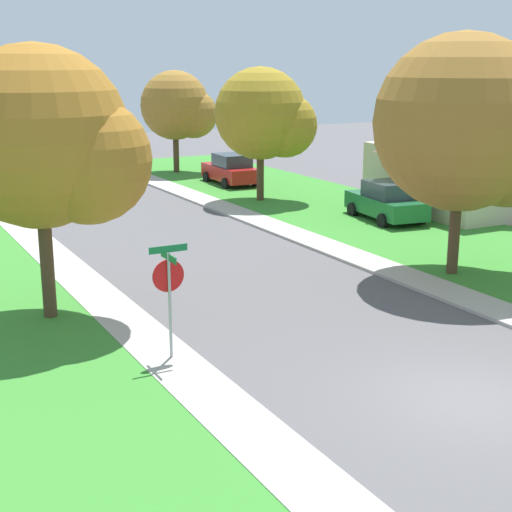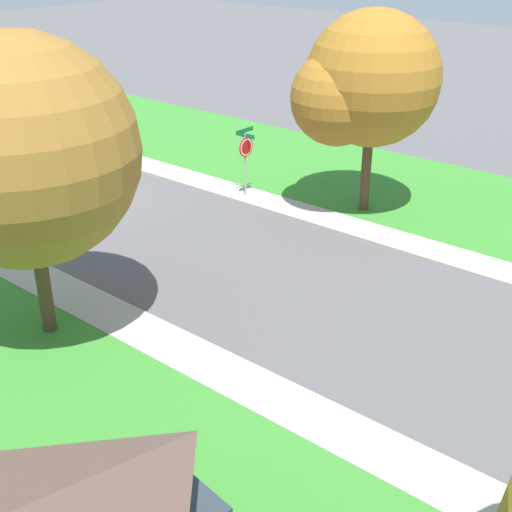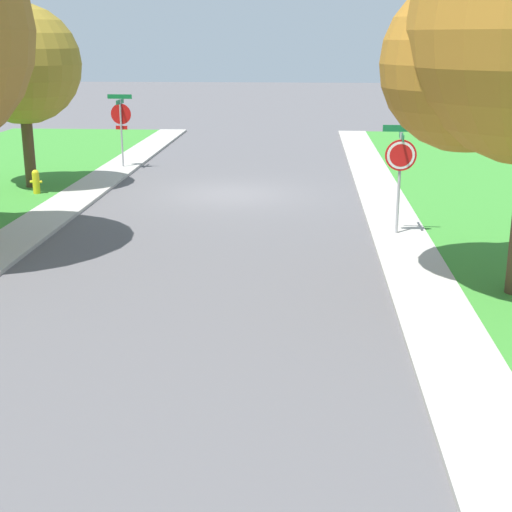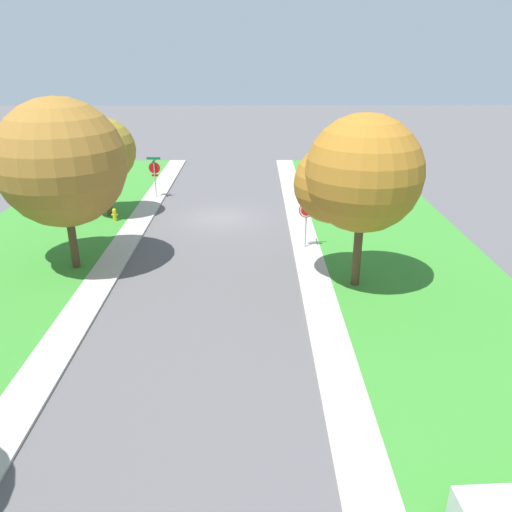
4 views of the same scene
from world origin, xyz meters
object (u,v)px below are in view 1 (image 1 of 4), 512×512
tree_sidewalk_near (180,108)px  house_right_setback (482,158)px  car_green_across_road (387,201)px  tree_across_right (51,143)px  stop_sign_far_corner (169,283)px  car_red_driveway_right (231,170)px  tree_sidewalk_mid (474,128)px  tree_across_left (267,117)px

tree_sidewalk_near → house_right_setback: 19.12m
car_green_across_road → tree_across_right: size_ratio=0.62×
stop_sign_far_corner → car_red_driveway_right: stop_sign_far_corner is taller
car_red_driveway_right → tree_sidewalk_mid: 20.59m
car_red_driveway_right → house_right_setback: house_right_setback is taller
tree_sidewalk_mid → tree_across_right: 12.76m
tree_sidewalk_mid → tree_across_right: (-12.62, 1.91, -0.00)m
house_right_setback → car_green_across_road: bearing=-176.6°
tree_sidewalk_mid → tree_sidewalk_near: bearing=87.9°
car_red_driveway_right → tree_sidewalk_near: (-0.67, 5.59, 3.14)m
tree_sidewalk_near → car_red_driveway_right: bearing=-83.2°
house_right_setback → tree_across_left: bearing=142.2°
tree_sidewalk_near → tree_sidewalk_mid: (-0.94, -25.75, 0.73)m
tree_across_left → house_right_setback: bearing=-37.8°
tree_sidewalk_mid → house_right_setback: bearing=43.5°
car_green_across_road → tree_across_right: 17.34m
tree_across_right → house_right_setback: bearing=16.9°
tree_across_right → house_right_setback: (21.51, 6.53, -2.37)m
car_red_driveway_right → tree_across_right: 23.46m
car_green_across_road → tree_sidewalk_mid: size_ratio=0.58×
tree_sidewalk_near → tree_across_right: size_ratio=0.86×
car_green_across_road → car_red_driveway_right: (-1.51, 12.07, 0.00)m
tree_across_left → house_right_setback: size_ratio=0.72×
stop_sign_far_corner → tree_across_left: tree_across_left is taller
tree_sidewalk_mid → stop_sign_far_corner: bearing=-168.8°
tree_sidewalk_near → tree_across_left: (-0.10, -11.05, 0.15)m
stop_sign_far_corner → car_green_across_road: bearing=35.8°
stop_sign_far_corner → house_right_setback: (20.03, 10.65, 0.49)m
tree_sidewalk_near → tree_across_right: 27.44m
tree_sidewalk_mid → car_green_across_road: bearing=69.0°
car_red_driveway_right → stop_sign_far_corner: bearing=-119.7°
car_green_across_road → tree_sidewalk_near: size_ratio=0.72×
house_right_setback → tree_across_right: bearing=-163.1°
tree_across_right → house_right_setback: size_ratio=0.80×
car_green_across_road → tree_across_right: bearing=-158.6°
car_green_across_road → tree_sidewalk_mid: bearing=-111.0°
car_red_driveway_right → tree_across_left: size_ratio=0.67×
car_green_across_road → tree_across_left: tree_across_left is taller
stop_sign_far_corner → car_red_driveway_right: 25.76m
tree_across_left → house_right_setback: 10.36m
tree_sidewalk_near → house_right_setback: size_ratio=0.69×
tree_across_left → tree_across_right: bearing=-136.5°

